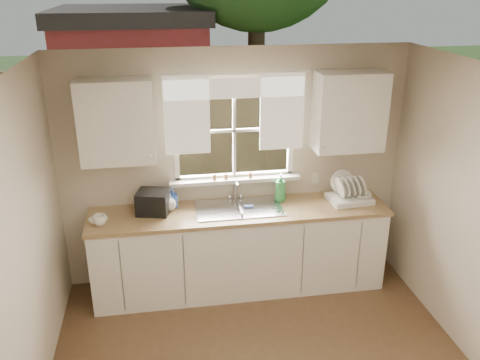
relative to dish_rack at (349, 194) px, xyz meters
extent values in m
cube|color=beige|center=(-1.18, 0.29, -0.41)|extent=(3.60, 0.02, 1.15)
cube|color=beige|center=(-1.18, 0.29, 1.34)|extent=(3.60, 0.02, 0.35)
cube|color=beige|center=(-2.38, 0.29, 0.66)|extent=(1.20, 0.02, 1.00)
cube|color=beige|center=(0.02, 0.29, 0.66)|extent=(1.20, 0.02, 1.00)
cube|color=beige|center=(-2.98, -1.71, 0.26)|extent=(0.02, 4.00, 2.50)
cube|color=silver|center=(-1.18, -1.71, 1.51)|extent=(3.60, 4.00, 0.02)
cube|color=white|center=(-1.18, 0.31, 0.16)|extent=(1.30, 0.06, 0.05)
cube|color=white|center=(-1.18, 0.31, 1.16)|extent=(1.30, 0.06, 0.05)
cube|color=white|center=(-1.78, 0.31, 0.66)|extent=(0.05, 0.06, 1.05)
cube|color=white|center=(-0.58, 0.31, 0.66)|extent=(0.05, 0.06, 1.05)
cube|color=white|center=(-1.18, 0.31, 0.66)|extent=(0.03, 0.04, 1.00)
cube|color=white|center=(-1.18, 0.31, 0.66)|extent=(1.20, 0.04, 0.03)
cube|color=white|center=(-1.18, 0.25, 0.14)|extent=(1.38, 0.14, 0.04)
cylinder|color=white|center=(-1.18, 0.23, 1.26)|extent=(1.50, 0.02, 0.02)
cube|color=white|center=(-1.66, 0.24, 0.86)|extent=(0.45, 0.02, 0.80)
cube|color=white|center=(-0.70, 0.24, 0.86)|extent=(0.45, 0.02, 0.80)
cube|color=white|center=(-1.18, 0.24, 1.11)|extent=(1.40, 0.02, 0.20)
cube|color=white|center=(-1.18, -0.03, -0.55)|extent=(3.00, 0.62, 0.87)
cube|color=#9B7B4D|center=(-1.18, -0.03, -0.10)|extent=(3.04, 0.65, 0.04)
cube|color=white|center=(-2.33, 0.12, 0.86)|extent=(0.70, 0.33, 0.80)
cube|color=white|center=(-0.03, 0.12, 0.86)|extent=(0.70, 0.33, 0.80)
cube|color=beige|center=(-0.30, 0.28, 0.09)|extent=(0.08, 0.01, 0.12)
cylinder|color=brown|center=(-1.40, 0.23, 0.19)|extent=(0.04, 0.04, 0.06)
cylinder|color=brown|center=(-1.02, 0.23, 0.19)|extent=(0.04, 0.04, 0.06)
cylinder|color=brown|center=(-1.28, 0.23, 0.19)|extent=(0.04, 0.04, 0.06)
cube|color=#335421|center=(-1.18, 5.29, -1.01)|extent=(20.00, 10.00, 0.02)
cube|color=olive|center=(-1.18, 3.29, -0.09)|extent=(8.00, 0.10, 1.80)
cube|color=maroon|center=(-2.38, 6.79, 0.11)|extent=(3.00, 3.00, 2.20)
cube|color=black|center=(-2.38, 6.79, 1.36)|extent=(3.20, 3.20, 0.30)
cylinder|color=#423021|center=(0.22, 6.29, 0.61)|extent=(0.36, 0.36, 3.20)
cube|color=#B7B7BC|center=(-1.18, 0.00, -0.16)|extent=(0.84, 0.46, 0.18)
cube|color=#B7B7BC|center=(-1.18, 0.00, -0.07)|extent=(0.88, 0.50, 0.01)
cube|color=#B7B7BC|center=(-1.18, 0.00, -0.10)|extent=(0.02, 0.41, 0.14)
cylinder|color=silver|center=(-1.18, 0.25, 0.03)|extent=(0.03, 0.03, 0.22)
cylinder|color=silver|center=(-1.18, 0.17, 0.14)|extent=(0.02, 0.18, 0.02)
sphere|color=silver|center=(-1.24, 0.25, -0.05)|extent=(0.05, 0.05, 0.05)
sphere|color=silver|center=(-1.12, 0.25, -0.05)|extent=(0.05, 0.05, 0.05)
cube|color=white|center=(0.00, -0.01, -0.05)|extent=(0.46, 0.36, 0.06)
cylinder|color=white|center=(-0.05, 0.11, 0.10)|extent=(0.27, 0.10, 0.25)
cylinder|color=white|center=(-0.12, -0.02, 0.09)|extent=(0.09, 0.23, 0.22)
cylinder|color=white|center=(-0.06, -0.01, 0.09)|extent=(0.09, 0.23, 0.22)
cylinder|color=white|center=(0.00, -0.01, 0.09)|extent=(0.09, 0.23, 0.22)
cylinder|color=white|center=(0.06, 0.00, 0.09)|extent=(0.09, 0.23, 0.22)
cylinder|color=white|center=(0.12, 0.00, 0.09)|extent=(0.09, 0.23, 0.22)
imported|color=white|center=(0.12, -0.05, 0.00)|extent=(0.20, 0.20, 0.05)
imported|color=green|center=(-0.72, 0.13, 0.07)|extent=(0.15, 0.15, 0.31)
imported|color=blue|center=(-1.84, 0.16, 0.02)|extent=(0.10, 0.10, 0.20)
imported|color=#F1E6C6|center=(-1.88, 0.08, 0.01)|extent=(0.19, 0.19, 0.19)
cylinder|color=white|center=(-2.58, -0.03, -0.07)|extent=(0.18, 0.18, 0.01)
imported|color=white|center=(-2.55, -0.14, -0.03)|extent=(0.16, 0.16, 0.10)
cube|color=black|center=(-2.04, 0.05, 0.04)|extent=(0.37, 0.34, 0.23)
camera|label=1|loc=(-1.93, -4.64, 2.14)|focal=38.00mm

